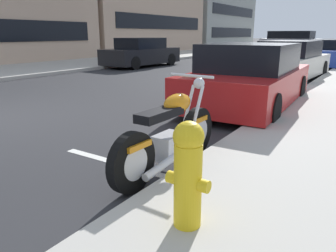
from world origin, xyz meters
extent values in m
cube|color=#ADA89E|center=(12.00, 7.11, 0.07)|extent=(120.00, 5.00, 0.14)
cube|color=silver|center=(0.00, -4.01, 0.00)|extent=(0.12, 2.20, 0.01)
cylinder|color=black|center=(0.87, -4.52, 0.33)|extent=(0.66, 0.13, 0.66)
cylinder|color=silver|center=(0.87, -4.52, 0.33)|extent=(0.37, 0.13, 0.36)
cylinder|color=black|center=(-0.50, -4.48, 0.33)|extent=(0.66, 0.13, 0.66)
cylinder|color=silver|center=(-0.50, -4.48, 0.33)|extent=(0.37, 0.13, 0.36)
cube|color=silver|center=(0.18, -4.50, 0.31)|extent=(0.41, 0.27, 0.30)
cube|color=black|center=(0.00, -4.50, 0.75)|extent=(0.69, 0.24, 0.10)
ellipsoid|color=orange|center=(0.36, -4.51, 0.81)|extent=(0.49, 0.25, 0.24)
cube|color=orange|center=(-0.45, -4.48, 0.51)|extent=(0.36, 0.19, 0.06)
cube|color=orange|center=(0.85, -4.52, 0.51)|extent=(0.32, 0.17, 0.06)
cylinder|color=silver|center=(0.72, -4.44, 0.65)|extent=(0.34, 0.05, 0.65)
cylinder|color=silver|center=(0.72, -4.58, 0.65)|extent=(0.34, 0.05, 0.65)
cylinder|color=silver|center=(0.69, -4.51, 1.11)|extent=(0.05, 0.62, 0.04)
sphere|color=silver|center=(0.89, -4.52, 0.99)|extent=(0.15, 0.15, 0.15)
cylinder|color=silver|center=(-0.12, -4.63, 0.22)|extent=(0.71, 0.11, 0.16)
cube|color=#AD1919|center=(4.22, -4.06, 0.50)|extent=(4.38, 2.06, 0.69)
cube|color=black|center=(4.14, -4.07, 1.13)|extent=(2.30, 1.82, 0.58)
cylinder|color=black|center=(5.60, -3.14, 0.31)|extent=(0.63, 0.25, 0.62)
cylinder|color=black|center=(5.68, -4.86, 0.31)|extent=(0.63, 0.25, 0.62)
cylinder|color=black|center=(2.76, -3.27, 0.31)|extent=(0.63, 0.25, 0.62)
cylinder|color=black|center=(2.84, -4.98, 0.31)|extent=(0.63, 0.25, 0.62)
cube|color=beige|center=(9.62, -3.74, 0.51)|extent=(4.73, 2.00, 0.69)
cube|color=black|center=(9.40, -3.73, 1.12)|extent=(2.49, 1.73, 0.54)
cylinder|color=black|center=(11.19, -3.04, 0.31)|extent=(0.63, 0.25, 0.62)
cylinder|color=black|center=(11.10, -4.62, 0.31)|extent=(0.63, 0.25, 0.62)
cylinder|color=black|center=(8.13, -2.87, 0.31)|extent=(0.63, 0.25, 0.62)
cylinder|color=black|center=(8.04, -4.45, 0.31)|extent=(0.63, 0.25, 0.62)
cube|color=navy|center=(15.57, -4.17, 0.52)|extent=(4.55, 1.96, 0.73)
cube|color=black|center=(15.59, -4.17, 1.12)|extent=(2.26, 1.74, 0.47)
cylinder|color=black|center=(17.02, -3.29, 0.31)|extent=(0.63, 0.24, 0.62)
cylinder|color=black|center=(14.06, -3.38, 0.31)|extent=(0.63, 0.24, 0.62)
cube|color=#B7B7BC|center=(30.44, 1.13, 0.74)|extent=(2.51, 5.67, 0.92)
cube|color=black|center=(30.44, 1.13, 1.55)|extent=(2.24, 4.12, 0.70)
cylinder|color=black|center=(29.74, 3.08, 0.38)|extent=(0.33, 0.78, 0.76)
cylinder|color=black|center=(31.51, 2.90, 0.38)|extent=(0.33, 0.78, 0.76)
cylinder|color=black|center=(29.37, -0.64, 0.38)|extent=(0.33, 0.78, 0.76)
cylinder|color=black|center=(31.14, -0.82, 0.38)|extent=(0.33, 0.78, 0.76)
cube|color=black|center=(10.64, 3.93, 0.54)|extent=(4.47, 2.04, 0.75)
cube|color=black|center=(10.60, 3.94, 1.17)|extent=(2.30, 1.77, 0.52)
cylinder|color=black|center=(9.15, 3.20, 0.31)|extent=(0.63, 0.26, 0.62)
cylinder|color=black|center=(9.24, 4.83, 0.31)|extent=(0.63, 0.26, 0.62)
cylinder|color=black|center=(12.03, 3.04, 0.31)|extent=(0.63, 0.26, 0.62)
cylinder|color=black|center=(12.13, 4.66, 0.31)|extent=(0.63, 0.26, 0.62)
cylinder|color=gold|center=(-0.91, -5.38, 0.48)|extent=(0.22, 0.22, 0.68)
sphere|color=gold|center=(-0.91, -5.38, 0.88)|extent=(0.24, 0.24, 0.24)
cylinder|color=gold|center=(-0.91, -5.24, 0.51)|extent=(0.10, 0.08, 0.10)
cylinder|color=gold|center=(-0.91, -5.52, 0.51)|extent=(0.10, 0.08, 0.10)
cube|color=black|center=(6.47, 9.38, 1.78)|extent=(11.39, 0.06, 1.10)
cube|color=black|center=(20.92, 9.38, 2.57)|extent=(12.09, 0.06, 1.10)
cube|color=#939993|center=(36.55, 14.09, 4.07)|extent=(14.95, 9.35, 8.14)
cube|color=black|center=(36.55, 9.38, 1.79)|extent=(12.55, 0.06, 1.10)
cube|color=black|center=(36.55, 9.38, 4.31)|extent=(12.55, 0.06, 1.10)
camera|label=1|loc=(-2.92, -6.50, 1.62)|focal=34.64mm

